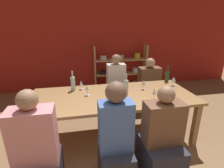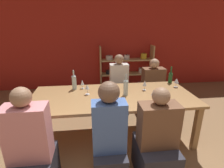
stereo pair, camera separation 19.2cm
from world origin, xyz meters
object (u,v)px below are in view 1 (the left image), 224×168
(wine_glass_white_a, at_px, (154,92))
(wine_glass_red_a, at_px, (174,79))
(wine_bottle_green, at_px, (167,76))
(person_far_a, at_px, (116,91))
(person_near_b, at_px, (38,162))
(person_near_a, at_px, (161,145))
(dining_table, at_px, (113,99))
(wine_glass_empty_a, at_px, (87,88))
(wine_glass_white_b, at_px, (81,83))
(wine_glass_empty_c, at_px, (108,93))
(wine_glass_empty_b, at_px, (144,83))
(person_near_c, at_px, (116,146))
(shelf_unit, at_px, (121,72))
(person_far_b, at_px, (148,90))
(wine_bottle_dark, at_px, (73,82))
(wine_bottle_amber, at_px, (126,86))

(wine_glass_white_a, height_order, wine_glass_red_a, wine_glass_white_a)
(wine_bottle_green, bearing_deg, person_far_a, 155.68)
(wine_bottle_green, height_order, person_near_b, person_near_b)
(wine_bottle_green, relative_size, person_near_a, 0.26)
(dining_table, distance_m, wine_glass_empty_a, 0.44)
(person_near_b, bearing_deg, person_near_a, 1.75)
(wine_glass_white_b, distance_m, person_far_a, 0.96)
(wine_glass_empty_c, bearing_deg, wine_glass_empty_b, 26.91)
(wine_glass_white_b, bearing_deg, wine_bottle_green, 3.81)
(person_near_c, bearing_deg, shelf_unit, 74.89)
(person_near_b, bearing_deg, person_far_b, 43.10)
(person_far_a, bearing_deg, wine_glass_white_b, 35.92)
(person_near_a, height_order, person_near_b, person_near_b)
(wine_glass_red_a, xyz_separation_m, wine_glass_empty_b, (-0.59, -0.07, 0.00))
(person_far_a, bearing_deg, wine_bottle_green, 155.68)
(person_near_c, bearing_deg, dining_table, 80.25)
(wine_glass_white_a, relative_size, person_near_a, 0.15)
(person_far_a, bearing_deg, wine_glass_empty_c, 71.40)
(wine_glass_empty_c, xyz_separation_m, person_near_a, (0.52, -0.68, -0.44))
(person_far_a, bearing_deg, dining_table, 74.95)
(person_far_b, bearing_deg, person_near_b, 43.10)
(shelf_unit, bearing_deg, wine_glass_white_b, -121.79)
(dining_table, xyz_separation_m, wine_glass_empty_a, (-0.39, 0.09, 0.19))
(wine_glass_empty_a, distance_m, wine_glass_empty_b, 0.94)
(wine_glass_white_a, relative_size, wine_glass_empty_a, 1.08)
(shelf_unit, bearing_deg, wine_bottle_green, -75.73)
(person_near_c, bearing_deg, wine_bottle_dark, 111.12)
(shelf_unit, distance_m, wine_bottle_dark, 2.32)
(wine_glass_empty_a, bearing_deg, wine_bottle_dark, 130.30)
(dining_table, xyz_separation_m, wine_glass_empty_b, (0.55, 0.16, 0.19))
(wine_glass_empty_a, bearing_deg, wine_glass_white_b, 107.52)
(person_far_b, bearing_deg, wine_bottle_green, 108.66)
(wine_bottle_green, distance_m, wine_glass_empty_c, 1.41)
(wine_bottle_green, relative_size, person_near_c, 0.25)
(wine_glass_empty_a, xyz_separation_m, wine_glass_white_b, (-0.09, 0.27, -0.02))
(wine_glass_empty_b, bearing_deg, wine_glass_white_a, -90.97)
(person_far_a, bearing_deg, person_far_b, -176.02)
(wine_bottle_dark, distance_m, wine_glass_red_a, 1.75)
(wine_glass_white_b, relative_size, person_near_a, 0.13)
(dining_table, bearing_deg, wine_bottle_dark, 150.55)
(wine_glass_empty_c, xyz_separation_m, person_far_a, (0.35, 1.05, -0.41))
(wine_bottle_dark, bearing_deg, wine_glass_empty_b, -9.03)
(dining_table, height_order, wine_glass_red_a, wine_glass_red_a)
(wine_bottle_amber, height_order, person_near_c, person_near_c)
(shelf_unit, xyz_separation_m, wine_glass_white_a, (-0.14, -2.51, 0.39))
(wine_glass_empty_c, bearing_deg, wine_glass_empty_a, 135.18)
(wine_glass_white_b, distance_m, wine_glass_empty_b, 1.04)
(wine_glass_red_a, height_order, person_far_b, person_far_b)
(dining_table, bearing_deg, wine_bottle_amber, -2.59)
(wine_glass_red_a, relative_size, person_near_c, 0.13)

